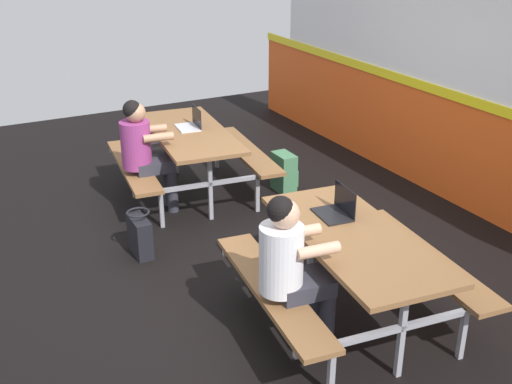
# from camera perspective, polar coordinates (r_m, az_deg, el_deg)

# --- Properties ---
(ground_plane) EXTENTS (10.00, 10.00, 0.02)m
(ground_plane) POSITION_cam_1_polar(r_m,az_deg,el_deg) (6.00, 0.78, -4.73)
(ground_plane) COLOR black
(accent_backdrop) EXTENTS (8.00, 0.14, 2.60)m
(accent_backdrop) POSITION_cam_1_polar(r_m,az_deg,el_deg) (6.88, 18.13, 9.07)
(accent_backdrop) COLOR #E55119
(accent_backdrop) RESTS_ON ground
(picnic_table_left) EXTENTS (1.79, 1.72, 0.74)m
(picnic_table_left) POSITION_cam_1_polar(r_m,az_deg,el_deg) (6.86, -5.93, 4.21)
(picnic_table_left) COLOR brown
(picnic_table_left) RESTS_ON ground
(picnic_table_right) EXTENTS (1.79, 1.72, 0.74)m
(picnic_table_right) POSITION_cam_1_polar(r_m,az_deg,el_deg) (4.69, 8.72, -5.66)
(picnic_table_right) COLOR brown
(picnic_table_right) RESTS_ON ground
(student_nearer) EXTENTS (0.39, 0.54, 1.21)m
(student_nearer) POSITION_cam_1_polar(r_m,az_deg,el_deg) (6.46, -10.09, 3.96)
(student_nearer) COLOR #2D2D38
(student_nearer) RESTS_ON ground
(student_further) EXTENTS (0.39, 0.54, 1.21)m
(student_further) POSITION_cam_1_polar(r_m,az_deg,el_deg) (4.28, 3.25, -6.37)
(student_further) COLOR #2D2D38
(student_further) RESTS_ON ground
(laptop_silver) EXTENTS (0.34, 0.25, 0.22)m
(laptop_silver) POSITION_cam_1_polar(r_m,az_deg,el_deg) (6.89, -5.91, 6.16)
(laptop_silver) COLOR silver
(laptop_silver) RESTS_ON picnic_table_left
(laptop_dark) EXTENTS (0.34, 0.25, 0.22)m
(laptop_dark) POSITION_cam_1_polar(r_m,az_deg,el_deg) (4.87, 7.30, -1.57)
(laptop_dark) COLOR black
(laptop_dark) RESTS_ON picnic_table_right
(backpack_dark) EXTENTS (0.30, 0.22, 0.44)m
(backpack_dark) POSITION_cam_1_polar(r_m,az_deg,el_deg) (7.05, 2.58, 1.76)
(backpack_dark) COLOR #3F724C
(backpack_dark) RESTS_ON ground
(tote_bag_bright) EXTENTS (0.34, 0.21, 0.43)m
(tote_bag_bright) POSITION_cam_1_polar(r_m,az_deg,el_deg) (5.83, -10.45, -3.86)
(tote_bag_bright) COLOR black
(tote_bag_bright) RESTS_ON ground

